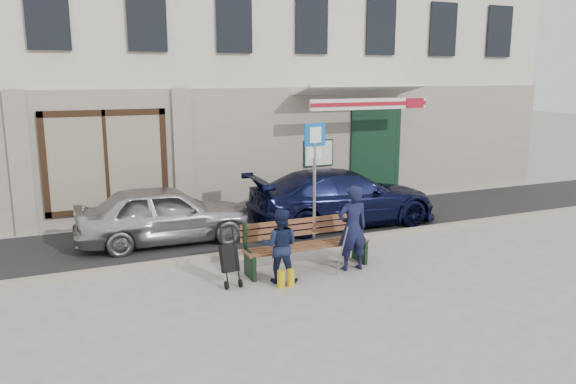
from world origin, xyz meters
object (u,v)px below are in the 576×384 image
man (352,228)px  woman (280,246)px  parking_sign (315,164)px  stroller (229,260)px  car_navy (343,197)px  car_silver (165,214)px  bench (305,245)px

man → woman: size_ratio=1.21×
parking_sign → stroller: size_ratio=2.53×
car_navy → stroller: size_ratio=4.56×
car_silver → stroller: bearing=-168.2°
parking_sign → bench: parking_sign is taller
car_navy → man: (-1.40, -2.87, 0.12)m
bench → woman: size_ratio=1.84×
car_silver → bench: bearing=-141.5°
bench → stroller: (-1.50, -0.19, -0.01)m
car_silver → stroller: 2.94m
car_navy → man: man is taller
car_silver → car_navy: 4.20m
car_navy → bench: size_ratio=1.91×
car_silver → woman: woman is taller
bench → man: bearing=-24.1°
car_navy → car_silver: bearing=89.7°
woman → car_navy: bearing=-103.6°
man → bench: bearing=-20.1°
car_navy → bench: bearing=141.2°
man → stroller: bearing=-0.1°
bench → woman: bearing=-148.4°
car_silver → woman: (1.35, -3.11, 0.02)m
car_navy → stroller: car_navy is taller
car_silver → car_navy: bearing=-90.6°
bench → man: man is taller
car_navy → man: bearing=156.4°
parking_sign → car_navy: bearing=36.9°
woman → stroller: 0.90m
man → stroller: size_ratio=1.57×
bench → man: 0.93m
man → woman: 1.46m
man → parking_sign: bearing=-89.1°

